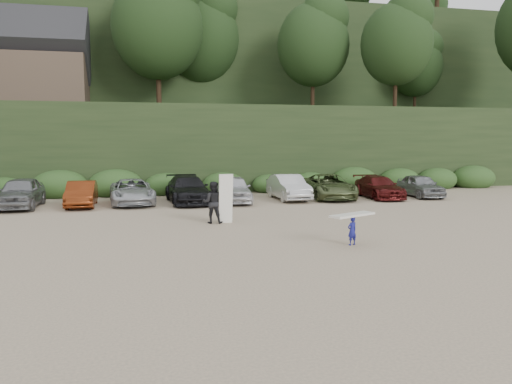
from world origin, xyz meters
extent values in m
plane|color=tan|center=(0.00, 0.00, 0.00)|extent=(120.00, 120.00, 0.00)
cube|color=black|center=(0.00, 22.00, 3.00)|extent=(80.00, 14.00, 6.00)
cube|color=black|center=(0.00, 40.00, 8.00)|extent=(90.00, 30.00, 16.00)
ellipsoid|color=black|center=(0.00, 22.00, 11.00)|extent=(66.00, 12.00, 10.00)
cube|color=#2B491E|center=(-0.55, 14.50, 0.60)|extent=(46.20, 2.00, 1.20)
cube|color=brown|center=(-12.00, 24.00, 8.00)|extent=(8.00, 6.00, 4.00)
imported|color=slate|center=(-10.25, 9.87, 0.82)|extent=(1.94, 4.80, 1.63)
imported|color=maroon|center=(-7.17, 9.69, 0.69)|extent=(1.55, 4.20, 1.37)
imported|color=#A8ABAF|center=(-4.52, 10.16, 0.70)|extent=(2.72, 5.23, 1.41)
imported|color=black|center=(-1.42, 9.98, 0.77)|extent=(2.51, 5.42, 1.53)
imported|color=silver|center=(1.18, 9.64, 0.78)|extent=(2.15, 4.67, 1.55)
imported|color=silver|center=(4.63, 10.18, 0.76)|extent=(1.70, 4.62, 1.51)
imported|color=#556339|center=(7.22, 10.19, 0.74)|extent=(2.86, 5.51, 1.48)
imported|color=#4D1211|center=(10.32, 9.72, 0.68)|extent=(2.06, 4.72, 1.35)
imported|color=gray|center=(13.18, 9.73, 0.71)|extent=(1.98, 4.29, 1.42)
imported|color=navy|center=(3.11, -2.72, 0.50)|extent=(0.42, 0.34, 1.00)
cube|color=silver|center=(3.11, -2.72, 1.06)|extent=(1.87, 1.25, 0.07)
imported|color=black|center=(-0.96, 2.81, 0.91)|extent=(1.04, 0.91, 1.83)
cube|color=silver|center=(-0.42, 2.66, 1.08)|extent=(0.62, 0.36, 2.15)
camera|label=1|loc=(-3.87, -18.52, 3.67)|focal=35.00mm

